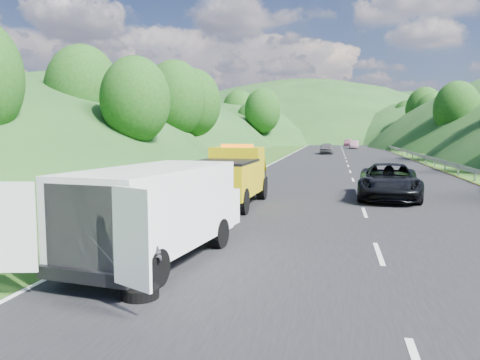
% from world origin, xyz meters
% --- Properties ---
extents(ground, '(320.00, 320.00, 0.00)m').
position_xyz_m(ground, '(0.00, 0.00, 0.00)').
color(ground, '#38661E').
rests_on(ground, ground).
extents(road_surface, '(14.00, 200.00, 0.02)m').
position_xyz_m(road_surface, '(3.00, 40.00, 0.01)').
color(road_surface, black).
rests_on(road_surface, ground).
extents(guardrail, '(0.06, 140.00, 1.52)m').
position_xyz_m(guardrail, '(10.30, 52.50, 0.00)').
color(guardrail, gray).
rests_on(guardrail, ground).
extents(tree_line_left, '(14.00, 140.00, 14.00)m').
position_xyz_m(tree_line_left, '(-19.00, 60.00, 0.00)').
color(tree_line_left, '#295C1B').
rests_on(tree_line_left, ground).
extents(hills_backdrop, '(201.00, 288.60, 44.00)m').
position_xyz_m(hills_backdrop, '(6.50, 134.70, 0.00)').
color(hills_backdrop, '#2D5B23').
rests_on(hills_backdrop, ground).
extents(tow_truck, '(2.34, 5.86, 2.50)m').
position_xyz_m(tow_truck, '(-2.29, 4.76, 1.22)').
color(tow_truck, black).
rests_on(tow_truck, ground).
extents(white_van, '(3.54, 6.57, 2.23)m').
position_xyz_m(white_van, '(-2.16, -3.64, 1.26)').
color(white_van, black).
rests_on(white_van, ground).
extents(woman, '(0.49, 0.62, 1.55)m').
position_xyz_m(woman, '(-3.32, 0.29, 0.00)').
color(woman, white).
rests_on(woman, ground).
extents(child, '(0.69, 0.68, 1.13)m').
position_xyz_m(child, '(-1.74, -0.38, 0.00)').
color(child, '#D0D572').
rests_on(child, ground).
extents(worker, '(1.18, 0.69, 1.81)m').
position_xyz_m(worker, '(-1.90, -5.58, 0.00)').
color(worker, black).
rests_on(worker, ground).
extents(suitcase, '(0.44, 0.30, 0.64)m').
position_xyz_m(suitcase, '(-4.51, -0.34, 0.32)').
color(suitcase, '#555741').
rests_on(suitcase, ground).
extents(spare_tire, '(0.70, 0.70, 0.20)m').
position_xyz_m(spare_tire, '(-1.57, -6.09, 0.00)').
color(spare_tire, black).
rests_on(spare_tire, ground).
extents(passing_suv, '(3.06, 5.87, 1.58)m').
position_xyz_m(passing_suv, '(4.28, 8.02, 0.00)').
color(passing_suv, black).
rests_on(passing_suv, ground).
extents(dist_car_a, '(1.77, 4.39, 1.50)m').
position_xyz_m(dist_car_a, '(0.70, 49.37, 0.00)').
color(dist_car_a, '#424146').
rests_on(dist_car_a, ground).
extents(dist_car_b, '(1.50, 4.31, 1.42)m').
position_xyz_m(dist_car_b, '(4.95, 68.66, 0.00)').
color(dist_car_b, '#7C5364').
rests_on(dist_car_b, ground).
extents(dist_car_c, '(1.90, 4.66, 1.35)m').
position_xyz_m(dist_car_c, '(4.44, 84.26, 0.00)').
color(dist_car_c, '#A45273').
rests_on(dist_car_c, ground).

